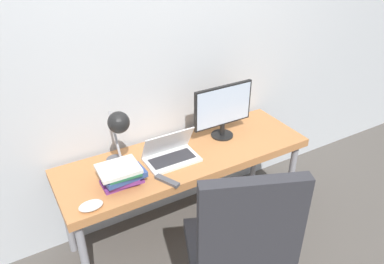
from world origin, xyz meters
TOP-DOWN VIEW (x-y plane):
  - ground_plane at (0.00, 0.00)m, footprint 12.00×12.00m
  - wall_back at (0.00, 0.64)m, footprint 8.00×0.05m
  - desk at (0.00, 0.29)m, footprint 1.78×0.58m
  - laptop at (-0.12, 0.28)m, footprint 0.36×0.22m
  - monitor at (0.36, 0.37)m, footprint 0.47×0.17m
  - desk_lamp at (-0.46, 0.30)m, footprint 0.13×0.30m
  - office_chair at (-0.12, -0.54)m, footprint 0.69×0.67m
  - book_stack at (-0.50, 0.19)m, footprint 0.28×0.21m
  - tv_remote at (-0.26, 0.07)m, footprint 0.11×0.17m
  - game_controller at (-0.74, 0.07)m, footprint 0.14×0.09m

SIDE VIEW (x-z plane):
  - ground_plane at x=0.00m, z-range 0.00..0.00m
  - office_chair at x=-0.12m, z-range 0.05..1.22m
  - desk at x=0.00m, z-range 0.29..1.00m
  - tv_remote at x=-0.26m, z-range 0.71..0.73m
  - game_controller at x=-0.74m, z-range 0.71..0.75m
  - laptop at x=-0.12m, z-range 0.65..0.86m
  - book_stack at x=-0.50m, z-range 0.72..0.85m
  - monitor at x=0.36m, z-range 0.74..1.14m
  - desk_lamp at x=-0.46m, z-range 0.83..1.28m
  - wall_back at x=0.00m, z-range 0.00..2.60m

